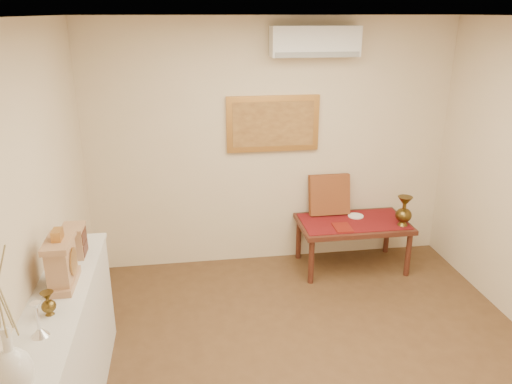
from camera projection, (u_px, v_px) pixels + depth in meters
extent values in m
plane|color=white|center=(344.00, 17.00, 2.90)|extent=(4.50, 4.50, 0.00)
cube|color=beige|center=(272.00, 146.00, 5.45)|extent=(4.00, 0.02, 2.70)
cube|color=beige|center=(19.00, 249.00, 3.08)|extent=(0.02, 4.50, 2.70)
cube|color=maroon|center=(353.00, 221.00, 5.49)|extent=(1.14, 0.59, 0.01)
cylinder|color=white|center=(356.00, 216.00, 5.61)|extent=(0.17, 0.17, 0.01)
cube|color=maroon|center=(343.00, 227.00, 5.31)|extent=(0.19, 0.25, 0.01)
cube|color=#5D1612|center=(329.00, 195.00, 5.63)|extent=(0.46, 0.19, 0.47)
cube|color=silver|center=(67.00, 363.00, 3.40)|extent=(0.35, 2.00, 0.95)
cube|color=silver|center=(57.00, 301.00, 3.23)|extent=(0.37, 2.02, 0.03)
cube|color=tan|center=(64.00, 282.00, 3.38)|extent=(0.16, 0.36, 0.05)
cube|color=tan|center=(61.00, 262.00, 3.33)|extent=(0.14, 0.30, 0.25)
cylinder|color=beige|center=(73.00, 261.00, 3.34)|extent=(0.01, 0.17, 0.17)
cylinder|color=#B67D3A|center=(74.00, 261.00, 3.34)|extent=(0.01, 0.19, 0.19)
cube|color=tan|center=(58.00, 242.00, 3.28)|extent=(0.17, 0.34, 0.04)
cube|color=#B67D3A|center=(57.00, 235.00, 3.26)|extent=(0.06, 0.11, 0.07)
cube|color=tan|center=(74.00, 242.00, 3.76)|extent=(0.15, 0.20, 0.22)
cube|color=#4A2116|center=(86.00, 248.00, 3.79)|extent=(0.01, 0.17, 0.09)
cube|color=#4A2116|center=(84.00, 236.00, 3.76)|extent=(0.01, 0.17, 0.09)
cube|color=tan|center=(72.00, 228.00, 3.72)|extent=(0.16, 0.21, 0.02)
cube|color=#4A2116|center=(353.00, 224.00, 5.50)|extent=(1.20, 0.70, 0.05)
cylinder|color=#4A2116|center=(311.00, 262.00, 5.25)|extent=(0.06, 0.06, 0.50)
cylinder|color=#4A2116|center=(408.00, 255.00, 5.40)|extent=(0.06, 0.06, 0.50)
cylinder|color=#4A2116|center=(299.00, 238.00, 5.79)|extent=(0.06, 0.06, 0.50)
cylinder|color=#4A2116|center=(387.00, 233.00, 5.94)|extent=(0.06, 0.06, 0.50)
cube|color=#B67D3A|center=(273.00, 124.00, 5.34)|extent=(1.00, 0.05, 0.60)
cube|color=#A27138|center=(273.00, 124.00, 5.31)|extent=(0.88, 0.01, 0.48)
cube|color=silver|center=(315.00, 41.00, 5.01)|extent=(0.90, 0.24, 0.30)
cube|color=gray|center=(318.00, 55.00, 4.94)|extent=(0.86, 0.02, 0.05)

